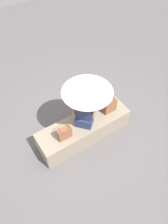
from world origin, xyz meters
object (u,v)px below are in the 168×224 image
Objects in this scene: parasol at (87,87)px; handbag_black at (65,133)px; person_seated at (84,111)px; tote_bag_canvas at (109,105)px.

parasol reaches higher than handbag_black.
person_seated is 2.99× the size of handbag_black.
tote_bag_canvas is at bearing 177.56° from parasol.
parasol is (-0.09, -0.04, 0.57)m from person_seated.
person_seated is 0.57m from handbag_black.
parasol is 0.96m from tote_bag_canvas.
person_seated is 0.57m from parasol.
person_seated is at bearing 1.06° from tote_bag_canvas.
person_seated is 2.59× the size of tote_bag_canvas.
handbag_black is (0.59, 0.12, -0.80)m from parasol.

